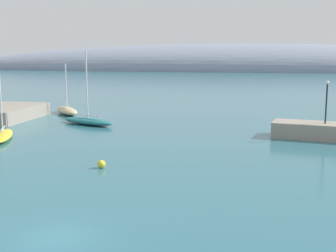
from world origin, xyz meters
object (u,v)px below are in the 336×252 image
object	(u,v)px
sailboat_teal_near_shore	(88,121)
sailboat_sand_outer_mooring	(67,110)
harbor_lamp_post	(327,98)
sailboat_yellow_mid_mooring	(3,135)
mooring_buoy_yellow	(101,164)

from	to	relation	value
sailboat_teal_near_shore	sailboat_sand_outer_mooring	world-z (taller)	sailboat_teal_near_shore
sailboat_teal_near_shore	harbor_lamp_post	distance (m)	29.01
sailboat_teal_near_shore	sailboat_yellow_mid_mooring	size ratio (longest dim) A/B	0.91
sailboat_yellow_mid_mooring	sailboat_sand_outer_mooring	xyz separation A→B (m)	(-1.04, 19.59, 0.11)
sailboat_sand_outer_mooring	sailboat_yellow_mid_mooring	bearing A→B (deg)	-35.36
harbor_lamp_post	sailboat_yellow_mid_mooring	bearing A→B (deg)	-169.86
sailboat_sand_outer_mooring	harbor_lamp_post	world-z (taller)	sailboat_sand_outer_mooring
harbor_lamp_post	sailboat_sand_outer_mooring	bearing A→B (deg)	158.79
sailboat_teal_near_shore	mooring_buoy_yellow	size ratio (longest dim) A/B	14.58
mooring_buoy_yellow	sailboat_teal_near_shore	bearing A→B (deg)	113.14
sailboat_teal_near_shore	mooring_buoy_yellow	world-z (taller)	sailboat_teal_near_shore
sailboat_teal_near_shore	sailboat_yellow_mid_mooring	distance (m)	12.18
sailboat_yellow_mid_mooring	mooring_buoy_yellow	size ratio (longest dim) A/B	15.96
sailboat_yellow_mid_mooring	harbor_lamp_post	world-z (taller)	sailboat_yellow_mid_mooring
sailboat_teal_near_shore	sailboat_sand_outer_mooring	bearing A→B (deg)	-28.25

